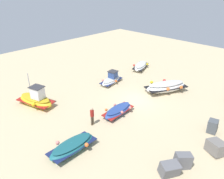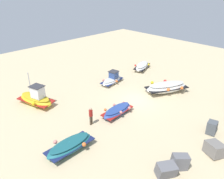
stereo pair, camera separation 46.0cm
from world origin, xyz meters
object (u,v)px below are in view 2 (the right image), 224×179
Objects in this scene: fishing_boat_3 at (36,99)px; fishing_boat_5 at (70,146)px; fishing_boat_4 at (117,111)px; person_walking at (91,115)px; fishing_boat_1 at (142,66)px; fishing_boat_2 at (166,87)px; fishing_boat_0 at (112,79)px.

fishing_boat_3 is 7.86m from fishing_boat_5.
fishing_boat_4 is 2.80m from person_walking.
fishing_boat_1 is 1.12× the size of fishing_boat_4.
fishing_boat_3 reaches higher than fishing_boat_5.
fishing_boat_2 is 3.01× the size of person_walking.
person_walking is (-3.11, -1.37, 0.55)m from fishing_boat_5.
fishing_boat_4 is 5.88m from fishing_boat_5.
fishing_boat_0 is at bearing 30.17° from fishing_boat_5.
fishing_boat_5 is (10.26, 6.11, -0.06)m from fishing_boat_0.
fishing_boat_1 is 2.30× the size of person_walking.
fishing_boat_3 reaches higher than fishing_boat_2.
fishing_boat_3 is 8.12m from fishing_boat_4.
fishing_boat_0 is 2.05× the size of person_walking.
fishing_boat_4 is at bearing 79.79° from person_walking.
fishing_boat_1 is at bearing -5.24° from fishing_boat_0.
fishing_boat_5 is 3.44m from person_walking.
fishing_boat_5 is (16.35, 6.48, -0.01)m from fishing_boat_1.
fishing_boat_0 reaches higher than fishing_boat_5.
person_walking reaches higher than fishing_boat_1.
fishing_boat_1 is 1.03× the size of fishing_boat_5.
fishing_boat_4 is at bearing 21.09° from fishing_boat_2.
fishing_boat_1 is at bearing 69.44° from fishing_boat_3.
fishing_boat_3 is at bearing 160.87° from fishing_boat_0.
fishing_boat_2 is 1.19× the size of fishing_boat_3.
fishing_boat_0 is 0.89× the size of fishing_boat_1.
fishing_boat_3 is 1.13× the size of fishing_boat_5.
fishing_boat_5 is at bearing -178.39° from fishing_boat_1.
fishing_boat_1 is at bearing 21.04° from fishing_boat_5.
fishing_boat_1 is at bearing -93.67° from fishing_boat_2.
fishing_boat_2 is at bearing 0.76° from fishing_boat_5.
person_walking reaches higher than fishing_boat_4.
fishing_boat_2 is 13.61m from fishing_boat_3.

